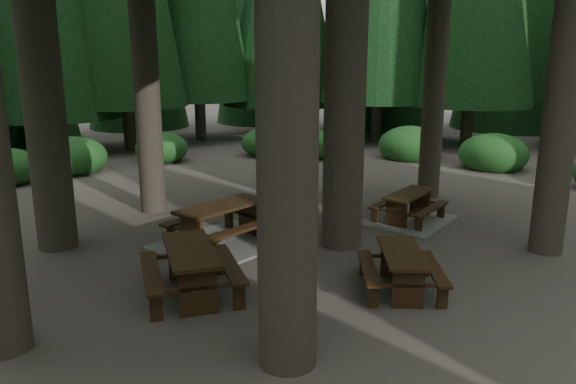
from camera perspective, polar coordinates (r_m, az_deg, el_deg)
ground at (r=11.45m, az=2.99°, el=-6.37°), size 80.00×80.00×0.00m
picnic_table_a at (r=13.84m, az=12.14°, el=-2.01°), size 2.59×2.36×0.72m
picnic_table_b at (r=9.56m, az=-9.86°, el=-7.23°), size 2.06×2.31×0.84m
picnic_table_c at (r=11.99m, az=-6.68°, el=-3.91°), size 3.06×2.73×0.89m
picnic_table_e at (r=9.81m, az=11.45°, el=-7.24°), size 2.06×2.13×0.72m
shrub_ring at (r=12.30m, az=3.49°, el=-2.97°), size 23.86×24.64×1.49m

